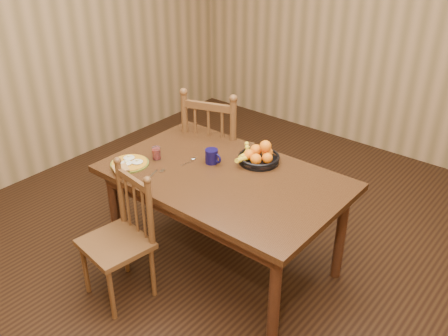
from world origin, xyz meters
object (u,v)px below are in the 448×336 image
Objects in this scene: chair_near at (120,239)px; coffee_mug at (212,156)px; dining_table at (224,185)px; fruit_bowl at (258,156)px; breakfast_plate at (129,163)px; chair_far at (216,152)px.

coffee_mug is (0.17, 0.73, 0.37)m from chair_near.
fruit_bowl is at bearing 75.89° from dining_table.
dining_table is at bearing -24.31° from coffee_mug.
coffee_mug is at bearing 85.16° from chair_near.
dining_table is at bearing 27.58° from breakfast_plate.
chair_far reaches higher than fruit_bowl.
coffee_mug is at bearing 42.28° from breakfast_plate.
chair_far reaches higher than breakfast_plate.
chair_near is at bearing -53.13° from breakfast_plate.
chair_near is 6.68× the size of coffee_mug.
chair_near is (0.20, -1.21, -0.09)m from chair_far.
chair_far is 3.53× the size of breakfast_plate.
breakfast_plate is at bearing 67.24° from chair_far.
dining_table is 1.79× the size of chair_near.
chair_near is at bearing -113.54° from fruit_bowl.
coffee_mug is (0.42, 0.38, 0.04)m from breakfast_plate.
breakfast_plate is at bearing -152.42° from dining_table.
dining_table is 11.96× the size of coffee_mug.
chair_far is at bearing 156.10° from fruit_bowl.
chair_far is 0.90m from breakfast_plate.
dining_table is 0.67m from breakfast_plate.
dining_table is 0.77m from chair_near.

